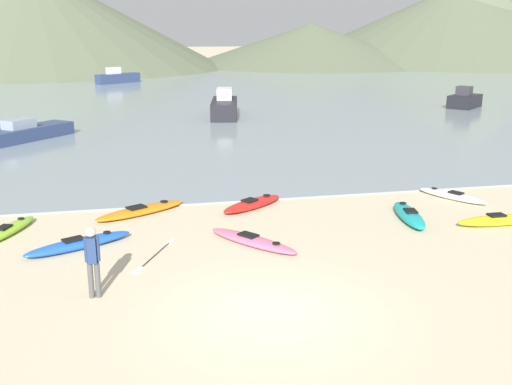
% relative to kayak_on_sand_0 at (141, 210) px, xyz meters
% --- Properties ---
extents(ground_plane, '(400.00, 400.00, 0.00)m').
position_rel_kayak_on_sand_0_xyz_m(ground_plane, '(2.66, -8.19, -0.13)').
color(ground_plane, beige).
extents(bay_water, '(160.00, 70.00, 0.06)m').
position_rel_kayak_on_sand_0_xyz_m(bay_water, '(2.66, 35.69, -0.10)').
color(bay_water, gray).
rests_on(bay_water, ground_plane).
extents(far_hill_left, '(59.41, 59.41, 15.53)m').
position_rel_kayak_on_sand_0_xyz_m(far_hill_left, '(-13.73, 82.10, 7.63)').
color(far_hill_left, '#5B664C').
rests_on(far_hill_left, ground_plane).
extents(far_hill_midleft, '(43.33, 43.33, 7.00)m').
position_rel_kayak_on_sand_0_xyz_m(far_hill_midleft, '(31.43, 82.06, 3.37)').
color(far_hill_midleft, '#5B664C').
rests_on(far_hill_midleft, ground_plane).
extents(far_hill_midright, '(64.23, 64.23, 13.99)m').
position_rel_kayak_on_sand_0_xyz_m(far_hill_midright, '(60.97, 86.52, 6.87)').
color(far_hill_midright, '#5B664C').
rests_on(far_hill_midright, ground_plane).
extents(far_hill_right, '(38.51, 38.51, 17.85)m').
position_rel_kayak_on_sand_0_xyz_m(far_hill_right, '(64.73, 85.72, 8.79)').
color(far_hill_right, '#5B664C').
rests_on(far_hill_right, ground_plane).
extents(kayak_on_sand_0, '(3.39, 2.40, 0.31)m').
position_rel_kayak_on_sand_0_xyz_m(kayak_on_sand_0, '(0.00, 0.00, 0.00)').
color(kayak_on_sand_0, orange).
rests_on(kayak_on_sand_0, ground_plane).
extents(kayak_on_sand_1, '(1.67, 2.88, 0.32)m').
position_rel_kayak_on_sand_0_xyz_m(kayak_on_sand_1, '(-4.13, -1.33, 0.01)').
color(kayak_on_sand_1, '#8CCC2D').
rests_on(kayak_on_sand_1, ground_plane).
extents(kayak_on_sand_2, '(1.17, 2.98, 0.39)m').
position_rel_kayak_on_sand_0_xyz_m(kayak_on_sand_2, '(8.76, -2.55, 0.04)').
color(kayak_on_sand_2, teal).
rests_on(kayak_on_sand_2, ground_plane).
extents(kayak_on_sand_3, '(2.52, 2.99, 0.30)m').
position_rel_kayak_on_sand_0_xyz_m(kayak_on_sand_3, '(3.15, -3.78, -0.01)').
color(kayak_on_sand_3, '#E5668C').
rests_on(kayak_on_sand_3, ground_plane).
extents(kayak_on_sand_4, '(2.73, 2.25, 0.34)m').
position_rel_kayak_on_sand_0_xyz_m(kayak_on_sand_4, '(3.91, -0.09, 0.02)').
color(kayak_on_sand_4, red).
rests_on(kayak_on_sand_4, ground_plane).
extents(kayak_on_sand_5, '(3.01, 0.68, 0.37)m').
position_rel_kayak_on_sand_0_xyz_m(kayak_on_sand_5, '(11.43, -3.66, 0.03)').
color(kayak_on_sand_5, yellow).
rests_on(kayak_on_sand_5, ground_plane).
extents(kayak_on_sand_6, '(3.16, 2.02, 0.35)m').
position_rel_kayak_on_sand_0_xyz_m(kayak_on_sand_6, '(-1.86, -3.05, 0.02)').
color(kayak_on_sand_6, blue).
rests_on(kayak_on_sand_6, ground_plane).
extents(kayak_on_sand_7, '(1.90, 2.74, 0.31)m').
position_rel_kayak_on_sand_0_xyz_m(kayak_on_sand_7, '(11.49, -0.55, -0.00)').
color(kayak_on_sand_7, white).
rests_on(kayak_on_sand_7, ground_plane).
extents(person_near_foreground, '(0.36, 0.25, 1.77)m').
position_rel_kayak_on_sand_0_xyz_m(person_near_foreground, '(-1.25, -6.51, 0.88)').
color(person_near_foreground, '#4C4C4C').
rests_on(person_near_foreground, ground_plane).
extents(moored_boat_0, '(3.60, 3.44, 1.71)m').
position_rel_kayak_on_sand_0_xyz_m(moored_boat_0, '(26.08, 23.26, 0.53)').
color(moored_boat_0, black).
rests_on(moored_boat_0, bay_water).
extents(moored_boat_2, '(5.13, 4.13, 1.83)m').
position_rel_kayak_on_sand_0_xyz_m(moored_boat_2, '(-1.22, 51.66, 0.57)').
color(moored_boat_2, navy).
rests_on(moored_boat_2, bay_water).
extents(moored_boat_3, '(2.79, 5.92, 2.00)m').
position_rel_kayak_on_sand_0_xyz_m(moored_boat_3, '(6.54, 22.32, 0.63)').
color(moored_boat_3, black).
rests_on(moored_boat_3, bay_water).
extents(moored_boat_4, '(4.84, 5.30, 1.24)m').
position_rel_kayak_on_sand_0_xyz_m(moored_boat_4, '(-5.93, 15.53, 0.36)').
color(moored_boat_4, navy).
rests_on(moored_boat_4, bay_water).
extents(loose_paddle, '(1.38, 2.58, 0.03)m').
position_rel_kayak_on_sand_0_xyz_m(loose_paddle, '(0.30, -4.04, -0.12)').
color(loose_paddle, black).
rests_on(loose_paddle, ground_plane).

